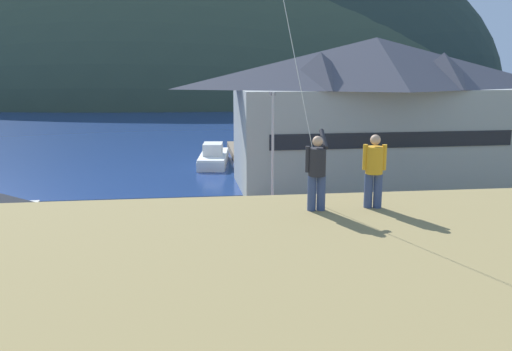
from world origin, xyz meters
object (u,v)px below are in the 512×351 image
(parked_car_mid_row_near, at_px, (334,226))
(parked_car_front_row_silver, at_px, (281,262))
(parked_car_front_row_end, at_px, (445,221))
(person_companion, at_px, (374,169))
(parked_car_back_row_left, at_px, (401,273))
(parking_light_pole, at_px, (273,150))
(moored_boat_wharfside, at_px, (213,157))
(wharf_dock, at_px, (248,155))
(parked_car_front_row_red, at_px, (209,227))
(parked_car_mid_row_center, at_px, (130,290))
(harbor_lodge, at_px, (374,109))
(person_kite_flyer, at_px, (317,170))
(moored_boat_outer_mooring, at_px, (283,153))

(parked_car_mid_row_near, relative_size, parked_car_front_row_silver, 1.00)
(parked_car_front_row_end, distance_m, person_companion, 18.50)
(parked_car_back_row_left, bearing_deg, parking_light_pole, 109.31)
(parked_car_mid_row_near, bearing_deg, person_companion, -102.20)
(moored_boat_wharfside, height_order, parked_car_back_row_left, moored_boat_wharfside)
(parked_car_front_row_end, xyz_separation_m, person_companion, (-9.42, -14.73, 6.05))
(wharf_dock, distance_m, parking_light_pole, 23.26)
(parked_car_back_row_left, xyz_separation_m, person_companion, (-4.22, -7.99, 6.05))
(parked_car_front_row_silver, xyz_separation_m, parked_car_front_row_red, (-2.95, 5.45, 0.00))
(parked_car_front_row_end, distance_m, parked_car_mid_row_center, 17.62)
(parked_car_mid_row_center, bearing_deg, parked_car_front_row_red, 67.08)
(parked_car_back_row_left, relative_size, parking_light_pole, 0.54)
(parked_car_front_row_red, bearing_deg, wharf_dock, 79.43)
(harbor_lodge, height_order, parked_car_mid_row_center, harbor_lodge)
(parked_car_front_row_end, relative_size, parked_car_front_row_red, 1.01)
(harbor_lodge, xyz_separation_m, parked_car_back_row_left, (-5.74, -20.41, -5.03))
(parked_car_front_row_silver, distance_m, parked_car_back_row_left, 5.04)
(parked_car_back_row_left, distance_m, person_kite_flyer, 11.54)
(parked_car_mid_row_near, distance_m, person_companion, 16.20)
(parked_car_front_row_end, relative_size, parking_light_pole, 0.55)
(parked_car_front_row_end, xyz_separation_m, parked_car_front_row_red, (-12.86, 0.52, 0.00))
(moored_boat_wharfside, distance_m, parked_car_back_row_left, 31.38)
(moored_boat_wharfside, bearing_deg, parked_car_back_row_left, -78.25)
(wharf_dock, xyz_separation_m, moored_boat_outer_mooring, (3.44, -1.13, 0.37))
(parked_car_mid_row_center, bearing_deg, harbor_lodge, 51.35)
(moored_boat_wharfside, xyz_separation_m, moored_boat_outer_mooring, (7.07, 1.67, 0.00))
(harbor_lodge, distance_m, parked_car_back_row_left, 21.79)
(moored_boat_outer_mooring, height_order, parked_car_mid_row_center, moored_boat_outer_mooring)
(parked_car_front_row_silver, distance_m, person_kite_flyer, 11.62)
(harbor_lodge, distance_m, moored_boat_outer_mooring, 14.08)
(parked_car_back_row_left, height_order, parked_car_mid_row_center, same)
(moored_boat_outer_mooring, distance_m, person_companion, 41.18)
(parked_car_front_row_silver, bearing_deg, harbor_lodge, 60.67)
(parked_car_front_row_red, bearing_deg, moored_boat_wharfside, 86.90)
(harbor_lodge, relative_size, parked_car_mid_row_center, 5.27)
(harbor_lodge, relative_size, moored_boat_wharfside, 2.79)
(person_kite_flyer, bearing_deg, person_companion, 2.73)
(parked_car_front_row_red, height_order, person_companion, person_companion)
(moored_boat_outer_mooring, relative_size, parked_car_front_row_red, 1.62)
(moored_boat_wharfside, xyz_separation_m, parked_car_front_row_red, (-1.27, -23.46, 0.34))
(harbor_lodge, xyz_separation_m, wharf_dock, (-8.51, 13.12, -5.75))
(harbor_lodge, xyz_separation_m, parked_car_mid_row_near, (-6.79, -13.71, -5.03))
(parked_car_front_row_end, bearing_deg, person_companion, -122.60)
(harbor_lodge, relative_size, person_kite_flyer, 12.17)
(wharf_dock, height_order, parked_car_front_row_end, parked_car_front_row_end)
(parked_car_mid_row_near, relative_size, parked_car_mid_row_center, 1.01)
(parked_car_front_row_end, bearing_deg, parked_car_mid_row_near, -179.66)
(moored_boat_wharfside, bearing_deg, person_kite_flyer, -88.84)
(harbor_lodge, relative_size, parked_car_front_row_silver, 5.22)
(parked_car_mid_row_center, bearing_deg, parked_car_mid_row_near, 35.80)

